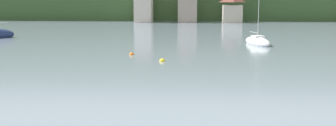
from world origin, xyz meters
name	(u,v)px	position (x,y,z in m)	size (l,w,h in m)	color
shore_building_west	(144,3)	(-10.99, 119.38, 4.84)	(4.42, 6.23, 9.97)	beige
shore_building_westcentral	(188,5)	(0.00, 119.05, 4.18)	(4.89, 5.53, 8.62)	gray
shore_building_central	(232,9)	(10.99, 118.92, 3.20)	(4.83, 5.25, 6.56)	#BCB29E
sailboat_far_1	(258,42)	(9.74, 68.83, 0.35)	(3.40, 6.23, 7.52)	white
mooring_buoy_near	(162,61)	(-1.17, 53.88, 0.00)	(0.55, 0.55, 0.55)	yellow
mooring_buoy_mid	(132,55)	(-4.68, 58.20, 0.00)	(0.50, 0.50, 0.50)	orange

